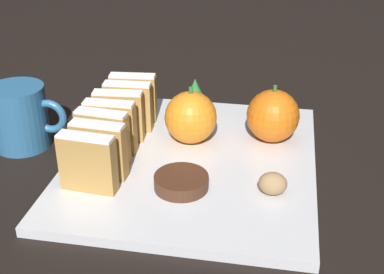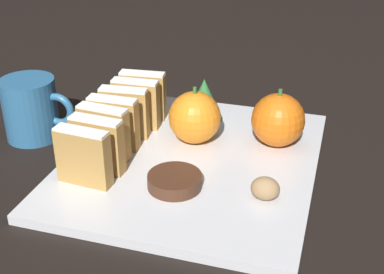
{
  "view_description": "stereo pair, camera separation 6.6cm",
  "coord_description": "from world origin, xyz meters",
  "px_view_note": "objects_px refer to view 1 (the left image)",
  "views": [
    {
      "loc": [
        0.1,
        -0.58,
        0.35
      ],
      "look_at": [
        0.0,
        0.0,
        0.04
      ],
      "focal_mm": 50.0,
      "sensor_mm": 36.0,
      "label": 1
    },
    {
      "loc": [
        0.17,
        -0.56,
        0.35
      ],
      "look_at": [
        0.0,
        0.0,
        0.04
      ],
      "focal_mm": 50.0,
      "sensor_mm": 36.0,
      "label": 2
    }
  ],
  "objects_px": {
    "walnut": "(273,184)",
    "chocolate_cookie": "(177,181)",
    "orange_far": "(191,117)",
    "orange_near": "(273,116)",
    "coffee_mug": "(21,117)"
  },
  "relations": [
    {
      "from": "walnut",
      "to": "chocolate_cookie",
      "type": "distance_m",
      "value": 0.11
    },
    {
      "from": "orange_near",
      "to": "chocolate_cookie",
      "type": "distance_m",
      "value": 0.17
    },
    {
      "from": "walnut",
      "to": "chocolate_cookie",
      "type": "relative_size",
      "value": 0.52
    },
    {
      "from": "orange_far",
      "to": "walnut",
      "type": "bearing_deg",
      "value": -43.61
    },
    {
      "from": "coffee_mug",
      "to": "orange_near",
      "type": "bearing_deg",
      "value": 9.35
    },
    {
      "from": "chocolate_cookie",
      "to": "orange_far",
      "type": "bearing_deg",
      "value": 92.52
    },
    {
      "from": "orange_near",
      "to": "walnut",
      "type": "relative_size",
      "value": 2.39
    },
    {
      "from": "orange_near",
      "to": "orange_far",
      "type": "distance_m",
      "value": 0.11
    },
    {
      "from": "orange_near",
      "to": "orange_far",
      "type": "xyz_separation_m",
      "value": [
        -0.11,
        -0.02,
        -0.0
      ]
    },
    {
      "from": "orange_near",
      "to": "orange_far",
      "type": "bearing_deg",
      "value": -167.71
    },
    {
      "from": "orange_far",
      "to": "walnut",
      "type": "xyz_separation_m",
      "value": [
        0.11,
        -0.11,
        -0.02
      ]
    },
    {
      "from": "orange_near",
      "to": "walnut",
      "type": "xyz_separation_m",
      "value": [
        0.01,
        -0.13,
        -0.02
      ]
    },
    {
      "from": "chocolate_cookie",
      "to": "coffee_mug",
      "type": "bearing_deg",
      "value": 160.05
    },
    {
      "from": "orange_far",
      "to": "walnut",
      "type": "distance_m",
      "value": 0.16
    },
    {
      "from": "walnut",
      "to": "coffee_mug",
      "type": "xyz_separation_m",
      "value": [
        -0.34,
        0.08,
        0.02
      ]
    }
  ]
}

